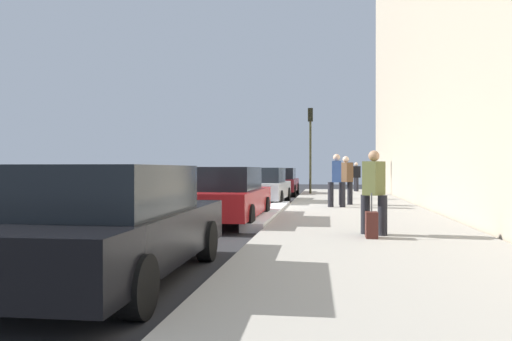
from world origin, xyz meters
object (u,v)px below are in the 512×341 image
pedestrian_olive_coat (374,190)px  rolling_suitcase (372,225)px  parked_car_red (226,195)px  pedestrian_black_coat (356,176)px  parked_car_black (116,224)px  pedestrian_navy_coat (345,179)px  parked_car_maroon (280,182)px  pedestrian_blue_coat (337,179)px  traffic_light_pole (310,136)px  pedestrian_brown_coat (346,179)px  parked_car_silver (264,186)px

pedestrian_olive_coat → rolling_suitcase: (-0.47, 0.09, -0.65)m
parked_car_red → pedestrian_black_coat: (15.98, -4.33, 0.29)m
parked_car_black → pedestrian_navy_coat: 15.86m
parked_car_maroon → pedestrian_blue_coat: pedestrian_blue_coat is taller
parked_car_black → rolling_suitcase: bearing=-45.4°
parked_car_black → pedestrian_black_coat: pedestrian_black_coat is taller
pedestrian_black_coat → traffic_light_pole: (-2.95, 2.57, 2.16)m
pedestrian_olive_coat → pedestrian_blue_coat: bearing=5.1°
pedestrian_blue_coat → parked_car_black: bearing=164.4°
pedestrian_brown_coat → parked_car_red: bearing=148.0°
parked_car_red → parked_car_maroon: bearing=-0.3°
pedestrian_navy_coat → rolling_suitcase: 12.01m
traffic_light_pole → rolling_suitcase: size_ratio=5.30×
parked_car_maroon → rolling_suitcase: (-16.73, -3.41, -0.35)m
pedestrian_navy_coat → pedestrian_blue_coat: bearing=174.3°
rolling_suitcase → pedestrian_olive_coat: bearing=-10.5°
parked_car_silver → pedestrian_olive_coat: 10.30m
parked_car_silver → pedestrian_olive_coat: pedestrian_olive_coat is taller
parked_car_silver → parked_car_maroon: size_ratio=1.09×
parked_car_red → pedestrian_black_coat: 16.56m
parked_car_black → rolling_suitcase: 4.97m
pedestrian_navy_coat → parked_car_black: bearing=167.3°
pedestrian_black_coat → parked_car_red: bearing=164.8°
parked_car_silver → pedestrian_blue_coat: size_ratio=2.51×
parked_car_silver → pedestrian_navy_coat: (1.85, -3.39, 0.27)m
pedestrian_blue_coat → pedestrian_black_coat: pedestrian_blue_coat is taller
parked_car_silver → pedestrian_navy_coat: pedestrian_navy_coat is taller
parked_car_maroon → rolling_suitcase: bearing=-168.5°
parked_car_red → pedestrian_brown_coat: 6.29m
pedestrian_navy_coat → pedestrian_brown_coat: (-3.57, 0.12, 0.08)m
pedestrian_navy_coat → traffic_light_pole: (4.13, 1.68, 2.19)m
parked_car_silver → pedestrian_brown_coat: size_ratio=2.58×
parked_car_silver → parked_car_black: bearing=179.7°
rolling_suitcase → parked_car_black: bearing=134.6°
parked_car_maroon → pedestrian_brown_coat: (-8.31, -3.25, 0.34)m
parked_car_black → rolling_suitcase: parked_car_black is taller
parked_car_silver → pedestrian_black_coat: (8.92, -4.28, 0.30)m
pedestrian_black_coat → pedestrian_olive_coat: (-18.59, 0.75, -0.01)m
parked_car_red → traffic_light_pole: traffic_light_pole is taller
parked_car_silver → pedestrian_navy_coat: size_ratio=2.80×
parked_car_black → parked_car_silver: same height
parked_car_red → rolling_suitcase: parked_car_red is taller
parked_car_black → pedestrian_olive_coat: pedestrian_olive_coat is taller
traffic_light_pole → rolling_suitcase: bearing=-173.9°
parked_car_silver → pedestrian_olive_coat: bearing=-159.9°
parked_car_red → pedestrian_navy_coat: (8.91, -3.44, 0.26)m
parked_car_red → pedestrian_olive_coat: pedestrian_olive_coat is taller
parked_car_maroon → pedestrian_olive_coat: (-16.26, -3.50, 0.29)m
parked_car_black → pedestrian_black_coat: bearing=-10.9°
parked_car_black → parked_car_red: size_ratio=1.01×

